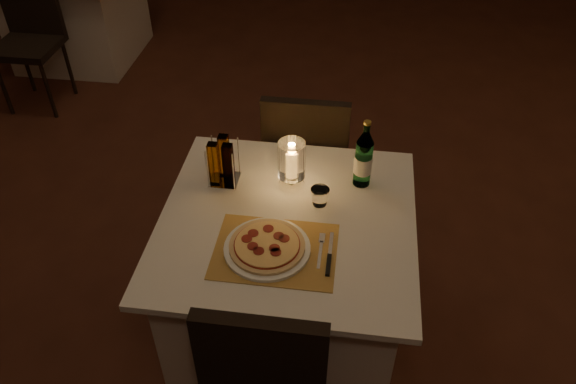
# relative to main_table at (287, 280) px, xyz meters

# --- Properties ---
(floor) EXTENTS (8.00, 10.00, 0.02)m
(floor) POSITION_rel_main_table_xyz_m (0.28, 0.43, -0.38)
(floor) COLOR #4D2418
(floor) RESTS_ON ground
(main_table) EXTENTS (1.00, 1.00, 0.74)m
(main_table) POSITION_rel_main_table_xyz_m (0.00, 0.00, 0.00)
(main_table) COLOR silver
(main_table) RESTS_ON ground
(chair_far) EXTENTS (0.42, 0.42, 0.90)m
(chair_far) POSITION_rel_main_table_xyz_m (-0.00, 0.71, 0.18)
(chair_far) COLOR black
(chair_far) RESTS_ON ground
(placemat) EXTENTS (0.45, 0.34, 0.00)m
(placemat) POSITION_rel_main_table_xyz_m (-0.02, -0.18, 0.37)
(placemat) COLOR #AE813C
(placemat) RESTS_ON main_table
(plate) EXTENTS (0.32, 0.32, 0.01)m
(plate) POSITION_rel_main_table_xyz_m (-0.05, -0.18, 0.38)
(plate) COLOR white
(plate) RESTS_ON placemat
(pizza) EXTENTS (0.28, 0.28, 0.02)m
(pizza) POSITION_rel_main_table_xyz_m (-0.05, -0.18, 0.39)
(pizza) COLOR #D8B77F
(pizza) RESTS_ON plate
(fork) EXTENTS (0.02, 0.18, 0.00)m
(fork) POSITION_rel_main_table_xyz_m (0.14, -0.15, 0.37)
(fork) COLOR silver
(fork) RESTS_ON placemat
(knife) EXTENTS (0.02, 0.22, 0.01)m
(knife) POSITION_rel_main_table_xyz_m (0.18, -0.21, 0.37)
(knife) COLOR black
(knife) RESTS_ON placemat
(tumbler) EXTENTS (0.08, 0.08, 0.08)m
(tumbler) POSITION_rel_main_table_xyz_m (0.12, 0.11, 0.40)
(tumbler) COLOR white
(tumbler) RESTS_ON main_table
(water_bottle) EXTENTS (0.07, 0.07, 0.31)m
(water_bottle) POSITION_rel_main_table_xyz_m (0.28, 0.26, 0.49)
(water_bottle) COLOR #5EAE72
(water_bottle) RESTS_ON main_table
(hurricane_candle) EXTENTS (0.11, 0.11, 0.22)m
(hurricane_candle) POSITION_rel_main_table_xyz_m (-0.01, 0.20, 0.49)
(hurricane_candle) COLOR white
(hurricane_candle) RESTS_ON main_table
(cruet_caddy) EXTENTS (0.12, 0.12, 0.21)m
(cruet_caddy) POSITION_rel_main_table_xyz_m (-0.30, 0.19, 0.46)
(cruet_caddy) COLOR white
(cruet_caddy) RESTS_ON main_table
(neighbor_table_left) EXTENTS (1.00, 1.00, 0.74)m
(neighbor_table_left) POSITION_rel_main_table_xyz_m (-2.10, 2.61, 0.00)
(neighbor_table_left) COLOR silver
(neighbor_table_left) RESTS_ON ground
(neighbor_chair_la) EXTENTS (0.42, 0.42, 0.90)m
(neighbor_chair_la) POSITION_rel_main_table_xyz_m (-2.10, 1.89, 0.18)
(neighbor_chair_la) COLOR black
(neighbor_chair_la) RESTS_ON ground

